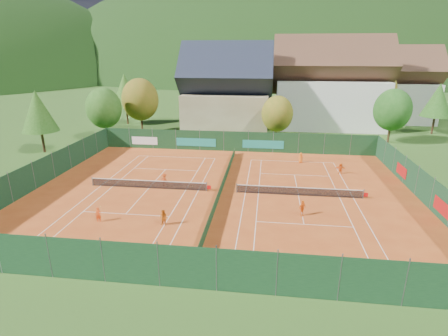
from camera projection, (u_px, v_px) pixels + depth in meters
The scene contains 34 objects.
ground at pixel (222, 192), 36.97m from camera, with size 600.00×600.00×0.00m, color #294F18.
clay_pad at pixel (222, 192), 36.96m from camera, with size 40.00×32.00×0.01m, color #B2471A.
court_markings_left at pixel (149, 188), 37.91m from camera, with size 11.03×23.83×0.00m.
court_markings_right at pixel (298, 195), 36.00m from camera, with size 11.03×23.83×0.00m.
tennis_net_left at pixel (150, 184), 37.74m from camera, with size 13.30×0.10×1.02m.
tennis_net_right at pixel (300, 191), 35.83m from camera, with size 13.30×0.10×1.02m.
court_divider at pixel (222, 187), 36.80m from camera, with size 0.03×28.80×1.00m.
fence_north at pixel (233, 142), 51.60m from camera, with size 40.00×0.10×3.00m.
fence_south at pixel (187, 268), 21.43m from camera, with size 40.00×0.04×3.00m.
fence_west at pixel (44, 171), 38.87m from camera, with size 0.04×32.00×3.00m.
fence_east at pixel (424, 187), 34.15m from camera, with size 0.09×32.00×3.00m.
chalet at pixel (227, 95), 63.45m from camera, with size 16.20×12.00×16.00m.
hotel_block_a at pixel (329, 89), 66.59m from camera, with size 21.60×11.00×17.25m.
hotel_block_b at pixel (392, 89), 72.69m from camera, with size 17.28×10.00×15.50m.
tree_west_front at pixel (104, 108), 56.70m from camera, with size 5.72×5.72×8.69m.
tree_west_mid at pixel (140, 100), 61.65m from camera, with size 6.44×6.44×9.78m.
tree_west_back at pixel (125, 90), 69.69m from camera, with size 5.60×5.60×10.00m.
tree_center at pixel (277, 114), 55.45m from camera, with size 5.01×5.01×7.60m.
tree_east_front at pixel (392, 110), 54.97m from camera, with size 5.72×5.72×8.69m.
tree_east_mid at pixel (438, 100), 61.10m from camera, with size 5.04×5.04×9.00m.
tree_west_side at pixel (38, 111), 49.67m from camera, with size 5.04×5.04×9.00m.
tree_east_back at pixel (378, 91), 69.36m from camera, with size 7.15×7.15×10.86m.
mountain_backdrop at pixel (299, 126), 265.82m from camera, with size 820.00×530.00×242.00m.
ball_hopper at pixel (393, 265), 23.34m from camera, with size 0.34×0.34×0.80m.
loose_ball_0 at pixel (101, 206), 33.40m from camera, with size 0.07×0.07×0.07m, color #CCD833.
loose_ball_1 at pixel (249, 263), 24.45m from camera, with size 0.07×0.07×0.07m, color #CCD833.
loose_ball_2 at pixel (261, 189), 37.64m from camera, with size 0.07×0.07×0.07m, color #CCD833.
loose_ball_3 at pixel (213, 170), 43.66m from camera, with size 0.07×0.07×0.07m, color #CCD833.
player_left_near at pixel (98, 215), 30.28m from camera, with size 0.49×0.32×1.34m, color #EA4C14.
player_left_mid at pixel (164, 218), 29.60m from camera, with size 0.70×0.54×1.43m, color #CB5E12.
player_left_far at pixel (164, 180), 38.27m from camera, with size 0.95×0.54×1.47m, color #CC3E12.
player_right_near at pixel (302, 208), 31.34m from camera, with size 0.88×0.37×1.51m, color orange.
player_right_far_a at pixel (301, 158), 46.47m from camera, with size 0.67×0.44×1.38m, color orange.
player_right_far_b at pixel (340, 169), 42.15m from camera, with size 1.26×0.40×1.36m, color #EC5C15.
Camera 1 is at (4.56, -33.96, 14.10)m, focal length 28.00 mm.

